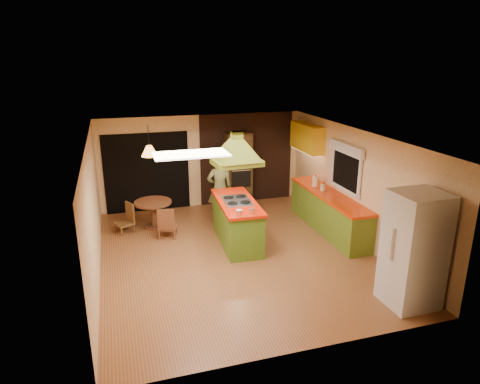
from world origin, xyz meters
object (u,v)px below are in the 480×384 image
object	(u,v)px
kitchen_island	(237,222)
man	(220,189)
wall_oven	(238,170)
refrigerator	(414,250)
dining_table	(153,209)
canister_large	(316,181)

from	to	relation	value
kitchen_island	man	distance (m)	1.39
man	wall_oven	xyz separation A→B (m)	(0.79, 1.07, 0.16)
man	refrigerator	distance (m)	4.97
man	dining_table	xyz separation A→B (m)	(-1.63, 0.08, -0.40)
refrigerator	canister_large	distance (m)	3.86
refrigerator	wall_oven	bearing A→B (deg)	102.43
dining_table	wall_oven	bearing A→B (deg)	22.09
wall_oven	dining_table	world-z (taller)	wall_oven
kitchen_island	wall_oven	distance (m)	2.57
refrigerator	wall_oven	distance (m)	5.72
canister_large	dining_table	bearing A→B (deg)	169.61
refrigerator	dining_table	bearing A→B (deg)	128.23
kitchen_island	wall_oven	bearing A→B (deg)	75.87
kitchen_island	wall_oven	xyz separation A→B (m)	(0.74, 2.41, 0.52)
kitchen_island	dining_table	bearing A→B (deg)	142.55
kitchen_island	man	size ratio (longest dim) A/B	1.17
wall_oven	canister_large	size ratio (longest dim) A/B	8.37
refrigerator	canister_large	size ratio (longest dim) A/B	8.03
man	refrigerator	xyz separation A→B (m)	(2.14, -4.49, 0.11)
refrigerator	wall_oven	size ratio (longest dim) A/B	0.96
wall_oven	man	bearing A→B (deg)	-124.71
wall_oven	refrigerator	bearing A→B (deg)	-74.60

